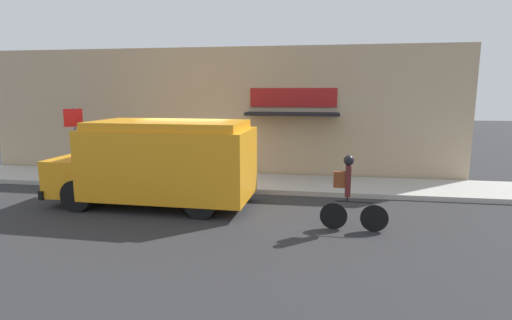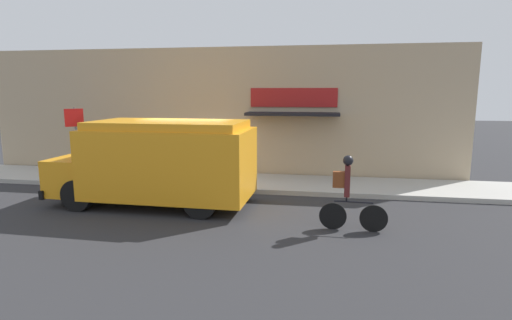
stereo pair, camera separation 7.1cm
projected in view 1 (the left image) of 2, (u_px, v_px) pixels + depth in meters
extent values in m
plane|color=#2B2B2D|center=(193.00, 192.00, 12.57)|extent=(70.00, 70.00, 0.00)
cube|color=#ADAAA3|center=(204.00, 181.00, 13.73)|extent=(28.00, 2.41, 0.15)
cube|color=tan|center=(213.00, 113.00, 14.66)|extent=(17.89, 0.18, 4.68)
cube|color=maroon|center=(293.00, 98.00, 13.99)|extent=(3.04, 0.05, 0.66)
cube|color=black|center=(292.00, 114.00, 13.67)|extent=(3.20, 0.89, 0.10)
cube|color=orange|center=(170.00, 162.00, 10.83)|extent=(4.44, 2.31, 1.83)
cube|color=orange|center=(81.00, 174.00, 11.39)|extent=(1.10, 2.06, 1.00)
cube|color=orange|center=(169.00, 125.00, 10.66)|extent=(4.08, 2.13, 0.21)
cube|color=black|center=(67.00, 187.00, 11.55)|extent=(0.17, 2.18, 0.24)
cube|color=red|center=(151.00, 151.00, 12.35)|extent=(0.03, 0.44, 0.44)
cylinder|color=black|center=(115.00, 180.00, 12.29)|extent=(0.85, 0.28, 0.84)
cylinder|color=black|center=(77.00, 196.00, 10.45)|extent=(0.85, 0.28, 0.84)
cylinder|color=black|center=(221.00, 185.00, 11.68)|extent=(0.85, 0.28, 0.84)
cylinder|color=black|center=(201.00, 202.00, 9.84)|extent=(0.85, 0.28, 0.84)
cylinder|color=black|center=(374.00, 218.00, 8.92)|extent=(0.62, 0.06, 0.62)
cylinder|color=black|center=(334.00, 216.00, 9.10)|extent=(0.62, 0.06, 0.62)
cylinder|color=black|center=(354.00, 202.00, 8.95)|extent=(0.85, 0.07, 0.04)
cylinder|color=black|center=(347.00, 199.00, 8.97)|extent=(0.04, 0.04, 0.12)
cube|color=#561E1E|center=(348.00, 181.00, 8.90)|extent=(0.13, 0.20, 0.70)
sphere|color=black|center=(349.00, 160.00, 8.82)|extent=(0.23, 0.23, 0.23)
cube|color=brown|center=(339.00, 179.00, 8.93)|extent=(0.27, 0.15, 0.36)
cylinder|color=slate|center=(76.00, 143.00, 13.61)|extent=(0.07, 0.07, 2.44)
cube|color=red|center=(73.00, 118.00, 13.42)|extent=(0.45, 0.45, 0.60)
cylinder|color=slate|center=(175.00, 167.00, 13.79)|extent=(0.55, 0.55, 0.76)
cylinder|color=black|center=(175.00, 156.00, 13.73)|extent=(0.56, 0.56, 0.04)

